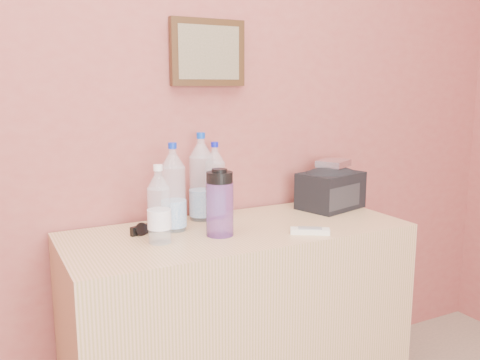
% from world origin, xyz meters
% --- Properties ---
extents(picture_frame, '(0.30, 0.03, 0.25)m').
position_xyz_m(picture_frame, '(0.43, 1.98, 1.40)').
color(picture_frame, '#382311').
rests_on(picture_frame, room_shell).
extents(dresser, '(1.23, 0.51, 0.77)m').
position_xyz_m(dresser, '(0.43, 1.72, 0.39)').
color(dresser, '#A4814C').
rests_on(dresser, ground).
extents(pet_large_a, '(0.08, 0.08, 0.31)m').
position_xyz_m(pet_large_a, '(0.22, 1.81, 0.91)').
color(pet_large_a, white).
rests_on(pet_large_a, dresser).
extents(pet_large_b, '(0.08, 0.08, 0.29)m').
position_xyz_m(pet_large_b, '(0.43, 1.91, 0.90)').
color(pet_large_b, silver).
rests_on(pet_large_b, dresser).
extents(pet_large_c, '(0.09, 0.09, 0.33)m').
position_xyz_m(pet_large_c, '(0.37, 1.90, 0.92)').
color(pet_large_c, silver).
rests_on(pet_large_c, dresser).
extents(pet_small, '(0.07, 0.07, 0.26)m').
position_xyz_m(pet_small, '(0.13, 1.70, 0.88)').
color(pet_small, white).
rests_on(pet_small, dresser).
extents(nalgene_bottle, '(0.09, 0.09, 0.23)m').
position_xyz_m(nalgene_bottle, '(0.34, 1.68, 0.88)').
color(nalgene_bottle, '#653684').
rests_on(nalgene_bottle, dresser).
extents(sunglasses, '(0.13, 0.08, 0.03)m').
position_xyz_m(sunglasses, '(0.12, 1.82, 0.79)').
color(sunglasses, black).
rests_on(sunglasses, dresser).
extents(ac_remote, '(0.14, 0.11, 0.02)m').
position_xyz_m(ac_remote, '(0.63, 1.55, 0.78)').
color(ac_remote, silver).
rests_on(ac_remote, dresser).
extents(toiletry_bag, '(0.29, 0.24, 0.17)m').
position_xyz_m(toiletry_bag, '(0.92, 1.82, 0.86)').
color(toiletry_bag, black).
rests_on(toiletry_bag, dresser).
extents(foil_packet, '(0.17, 0.16, 0.03)m').
position_xyz_m(foil_packet, '(0.95, 1.85, 0.96)').
color(foil_packet, silver).
rests_on(foil_packet, toiletry_bag).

